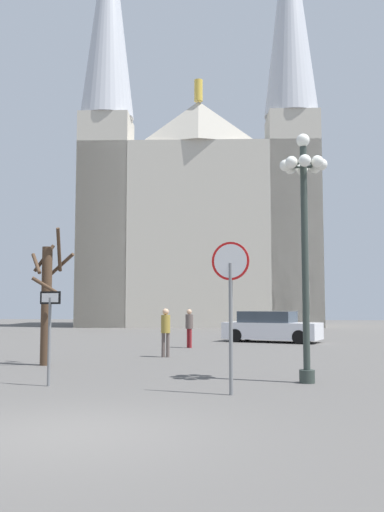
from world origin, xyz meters
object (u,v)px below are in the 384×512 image
(bare_tree, at_px, (47,299))
(pedestrian_walking, at_px, (166,328))
(cathedral, at_px, (199,197))
(parked_car_near_white, at_px, (271,327))
(street_lamp, at_px, (304,216))
(pedestrian_standing, at_px, (189,325))
(one_way_arrow_sign, at_px, (50,325))
(stop_sign, at_px, (231,287))

(bare_tree, relative_size, pedestrian_walking, 2.46)
(cathedral, xyz_separation_m, parked_car_near_white, (5.68, -20.02, -10.43))
(street_lamp, bearing_deg, pedestrian_standing, 111.63)
(pedestrian_standing, bearing_deg, one_way_arrow_sign, -98.49)
(cathedral, height_order, street_lamp, cathedral)
(pedestrian_walking, bearing_deg, one_way_arrow_sign, -101.28)
(pedestrian_standing, bearing_deg, street_lamp, -68.37)
(stop_sign, height_order, parked_car_near_white, stop_sign)
(cathedral, bearing_deg, one_way_arrow_sign, -89.23)
(cathedral, height_order, one_way_arrow_sign, cathedral)
(stop_sign, bearing_deg, cathedral, 97.21)
(one_way_arrow_sign, distance_m, bare_tree, 4.52)
(parked_car_near_white, bearing_deg, bare_tree, -121.25)
(stop_sign, height_order, pedestrian_walking, stop_sign)
(cathedral, distance_m, one_way_arrow_sign, 36.87)
(parked_car_near_white, distance_m, pedestrian_standing, 5.38)
(stop_sign, xyz_separation_m, street_lamp, (1.66, 1.95, 1.74))
(pedestrian_walking, bearing_deg, street_lamp, -53.84)
(pedestrian_walking, height_order, pedestrian_standing, pedestrian_walking)
(cathedral, distance_m, stop_sign, 37.65)
(street_lamp, bearing_deg, one_way_arrow_sign, -168.15)
(cathedral, height_order, bare_tree, cathedral)
(one_way_arrow_sign, bearing_deg, bare_tree, 112.38)
(stop_sign, xyz_separation_m, pedestrian_standing, (-2.40, 12.18, -1.20))
(cathedral, relative_size, parked_car_near_white, 7.56)
(stop_sign, distance_m, one_way_arrow_sign, 4.25)
(one_way_arrow_sign, bearing_deg, street_lamp, 11.85)
(parked_car_near_white, bearing_deg, one_way_arrow_sign, -108.53)
(one_way_arrow_sign, bearing_deg, pedestrian_walking, 78.72)
(street_lamp, bearing_deg, pedestrian_walking, 126.16)
(bare_tree, bearing_deg, stop_sign, -40.01)
(one_way_arrow_sign, height_order, bare_tree, bare_tree)
(stop_sign, xyz_separation_m, one_way_arrow_sign, (-4.11, 0.74, -0.82))
(cathedral, relative_size, pedestrian_standing, 23.10)
(stop_sign, height_order, bare_tree, bare_tree)
(street_lamp, height_order, pedestrian_walking, street_lamp)
(cathedral, relative_size, stop_sign, 12.06)
(stop_sign, relative_size, street_lamp, 0.52)
(parked_car_near_white, bearing_deg, pedestrian_walking, -114.27)
(cathedral, height_order, pedestrian_walking, cathedral)
(cathedral, xyz_separation_m, pedestrian_standing, (2.19, -24.10, -10.17))
(bare_tree, relative_size, pedestrian_standing, 2.55)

